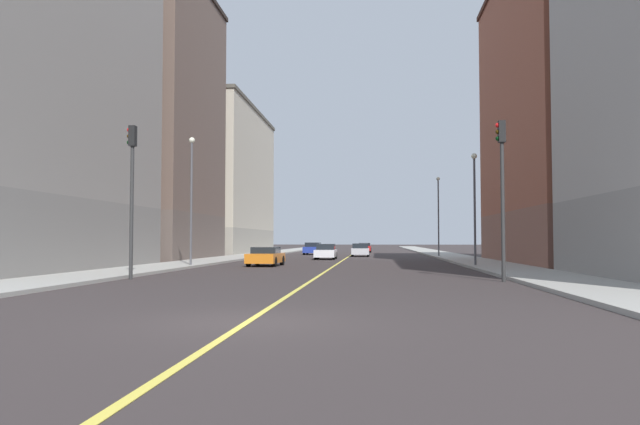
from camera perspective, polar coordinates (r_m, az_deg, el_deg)
name	(u,v)px	position (r m, az deg, el deg)	size (l,w,h in m)	color
ground_plane	(249,322)	(12.82, -6.86, -10.34)	(400.00, 400.00, 0.00)	#342C2C
sidewalk_left	(450,256)	(61.91, 12.31, -4.09)	(3.81, 168.00, 0.15)	#9E9B93
sidewalk_right	(251,255)	(62.79, -6.61, -4.11)	(3.81, 168.00, 0.15)	#9E9B93
lane_center_stripe	(349,256)	(61.51, 2.78, -4.22)	(0.16, 154.00, 0.01)	#E5D14C
building_left_mid	(579,111)	(47.32, 23.53, 8.88)	(10.73, 20.81, 21.95)	brown
building_right_corner	(7,57)	(37.76, -27.77, 13.07)	(10.73, 19.59, 23.47)	slate
building_right_midblock	(146,122)	(55.03, -16.35, 8.29)	(10.73, 15.63, 24.07)	brown
building_right_distant	(216,181)	(76.81, -9.89, 2.94)	(10.73, 25.33, 18.23)	#9D9688
traffic_light_left_near	(502,178)	(25.77, 17.03, 3.14)	(0.40, 0.32, 6.66)	#2D2D2D
traffic_light_right_near	(132,181)	(27.37, -17.58, 2.91)	(0.40, 0.32, 6.74)	#2D2D2D
street_lamp_left_near	(475,197)	(38.66, 14.58, 1.45)	(0.36, 0.36, 7.03)	#4C4C51
street_lamp_right_near	(191,188)	(38.66, -12.21, 2.27)	(0.36, 0.36, 8.10)	#4C4C51
street_lamp_left_far	(438,208)	(59.80, 11.27, 0.39)	(0.36, 0.36, 7.79)	#4C4C51
car_silver	(360,250)	(61.80, 3.88, -3.61)	(1.89, 4.21, 1.34)	silver
car_orange	(266,257)	(39.45, -5.22, -4.23)	(2.04, 4.10, 1.24)	orange
car_red	(365,248)	(81.63, 4.30, -3.38)	(1.80, 4.20, 1.28)	red
car_blue	(313,249)	(69.38, -0.67, -3.48)	(2.03, 4.15, 1.40)	#23389E
car_white	(326,252)	(52.61, 0.56, -3.79)	(1.85, 4.35, 1.35)	white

